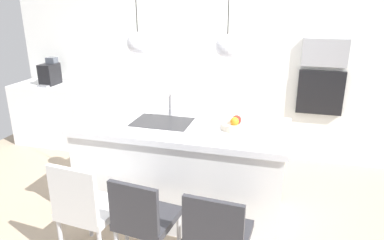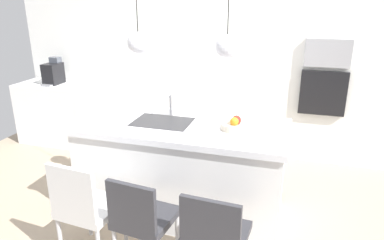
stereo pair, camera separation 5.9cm
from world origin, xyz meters
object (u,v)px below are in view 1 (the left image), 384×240
at_px(coffee_machine, 50,73).
at_px(chair_near, 86,207).
at_px(oven, 320,92).
at_px(chair_far, 217,233).
at_px(fruit_bowl, 235,124).
at_px(chair_middle, 144,218).
at_px(microwave, 325,53).

height_order(coffee_machine, chair_near, coffee_machine).
xyz_separation_m(oven, chair_far, (-0.81, -2.47, -0.49)).
distance_m(fruit_bowl, coffee_machine, 3.18).
distance_m(chair_middle, chair_far, 0.58).
bearing_deg(oven, microwave, 0.00).
xyz_separation_m(fruit_bowl, microwave, (0.84, 1.58, 0.46)).
xyz_separation_m(microwave, oven, (0.00, 0.00, -0.50)).
distance_m(microwave, chair_far, 2.78).
relative_size(oven, chair_far, 0.68).
distance_m(coffee_machine, microwave, 3.78).
xyz_separation_m(fruit_bowl, coffee_machine, (-2.91, 1.28, 0.05)).
bearing_deg(coffee_machine, chair_near, -49.46).
xyz_separation_m(coffee_machine, oven, (3.75, 0.30, -0.09)).
xyz_separation_m(oven, chair_middle, (-1.38, -2.47, -0.47)).
bearing_deg(microwave, chair_near, -127.19).
bearing_deg(chair_middle, microwave, 60.75).
bearing_deg(oven, fruit_bowl, -117.83).
bearing_deg(microwave, chair_far, -108.08).
bearing_deg(oven, chair_near, -127.19).
relative_size(chair_near, chair_middle, 1.07).
height_order(coffee_machine, microwave, microwave).
bearing_deg(microwave, oven, 0.00).
height_order(microwave, oven, microwave).
bearing_deg(chair_near, fruit_bowl, 40.62).
bearing_deg(chair_near, microwave, 52.81).
relative_size(coffee_machine, chair_near, 0.42).
distance_m(oven, chair_near, 3.14).
xyz_separation_m(coffee_machine, microwave, (3.75, 0.30, 0.41)).
bearing_deg(chair_near, chair_far, 0.47).
height_order(fruit_bowl, coffee_machine, coffee_machine).
distance_m(fruit_bowl, chair_near, 1.46).
bearing_deg(coffee_machine, chair_middle, -42.62).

